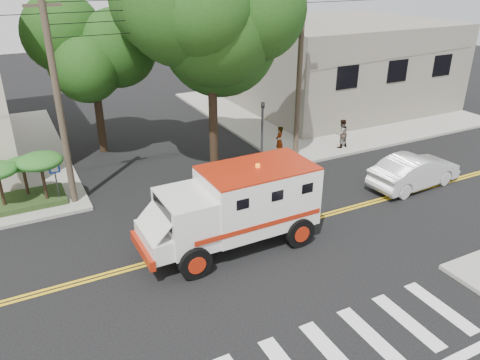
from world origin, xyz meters
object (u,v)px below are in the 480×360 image
pedestrian_a (279,141)px  pedestrian_b (342,134)px  parked_sedan (414,171)px  armored_truck (237,204)px

pedestrian_a → pedestrian_b: pedestrian_b is taller
parked_sedan → pedestrian_a: 7.27m
pedestrian_a → pedestrian_b: size_ratio=0.98×
armored_truck → pedestrian_a: 9.30m
armored_truck → parked_sedan: (9.92, 0.75, -0.95)m
parked_sedan → pedestrian_b: bearing=-4.0°
pedestrian_b → parked_sedan: bearing=90.5°
armored_truck → pedestrian_a: size_ratio=4.15×
parked_sedan → armored_truck: bearing=90.2°
armored_truck → pedestrian_b: size_ratio=4.06×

